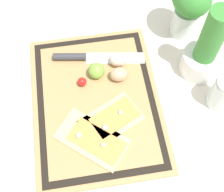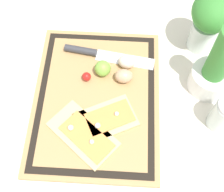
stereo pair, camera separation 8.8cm
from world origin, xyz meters
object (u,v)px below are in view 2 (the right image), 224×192
(pizza_slice_near, at_px, (84,135))
(egg_pink, at_px, (127,62))
(cherry_tomato_red, at_px, (87,77))
(herb_glass, at_px, (209,19))
(lime, at_px, (103,68))
(pizza_slice_far, at_px, (107,119))
(sauce_jar, at_px, (224,116))
(knife, at_px, (94,53))
(herb_pot, at_px, (215,70))
(egg_brown, at_px, (124,76))

(pizza_slice_near, relative_size, egg_pink, 4.00)
(cherry_tomato_red, relative_size, herb_glass, 0.13)
(herb_glass, bearing_deg, lime, -66.17)
(pizza_slice_far, bearing_deg, sauce_jar, 93.06)
(cherry_tomato_red, bearing_deg, pizza_slice_near, 2.87)
(egg_pink, bearing_deg, cherry_tomato_red, -64.86)
(knife, bearing_deg, lime, 25.73)
(herb_pot, bearing_deg, lime, -93.02)
(cherry_tomato_red, bearing_deg, knife, 170.33)
(pizza_slice_far, bearing_deg, egg_brown, 162.51)
(egg_brown, height_order, cherry_tomato_red, egg_brown)
(knife, bearing_deg, herb_pot, 76.74)
(lime, relative_size, sauce_jar, 0.42)
(cherry_tomato_red, bearing_deg, egg_pink, 115.14)
(pizza_slice_far, height_order, egg_brown, egg_brown)
(pizza_slice_near, distance_m, herb_pot, 0.40)
(pizza_slice_near, relative_size, herb_glass, 1.02)
(cherry_tomato_red, bearing_deg, pizza_slice_far, 27.78)
(egg_pink, xyz_separation_m, herb_pot, (0.05, 0.24, 0.05))
(herb_pot, bearing_deg, herb_glass, -175.28)
(egg_brown, xyz_separation_m, cherry_tomato_red, (0.00, -0.11, -0.01))
(lime, bearing_deg, herb_pot, 86.98)
(pizza_slice_far, relative_size, herb_pot, 0.76)
(egg_brown, height_order, herb_glass, herb_glass)
(egg_pink, height_order, lime, lime)
(egg_brown, bearing_deg, egg_pink, 171.66)
(pizza_slice_near, bearing_deg, egg_brown, 150.99)
(sauce_jar, bearing_deg, lime, -112.02)
(egg_pink, relative_size, cherry_tomato_red, 2.00)
(pizza_slice_near, distance_m, sauce_jar, 0.38)
(pizza_slice_near, relative_size, sauce_jar, 1.86)
(egg_pink, height_order, cherry_tomato_red, egg_pink)
(pizza_slice_near, bearing_deg, lime, 169.52)
(pizza_slice_far, relative_size, lime, 3.98)
(cherry_tomato_red, distance_m, sauce_jar, 0.40)
(herb_glass, bearing_deg, pizza_slice_near, -45.26)
(egg_brown, distance_m, sauce_jar, 0.30)
(pizza_slice_near, bearing_deg, egg_pink, 155.07)
(knife, bearing_deg, pizza_slice_near, -1.35)
(sauce_jar, distance_m, herb_glass, 0.28)
(knife, bearing_deg, egg_pink, 71.36)
(pizza_slice_far, xyz_separation_m, lime, (-0.15, -0.02, 0.02))
(pizza_slice_near, height_order, cherry_tomato_red, cherry_tomato_red)
(lime, bearing_deg, sauce_jar, 67.98)
(pizza_slice_near, bearing_deg, cherry_tomato_red, -177.13)
(cherry_tomato_red, height_order, herb_pot, herb_pot)
(knife, relative_size, herb_pot, 1.12)
(egg_brown, distance_m, lime, 0.07)
(pizza_slice_far, xyz_separation_m, knife, (-0.22, -0.05, 0.00))
(cherry_tomato_red, height_order, sauce_jar, sauce_jar)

